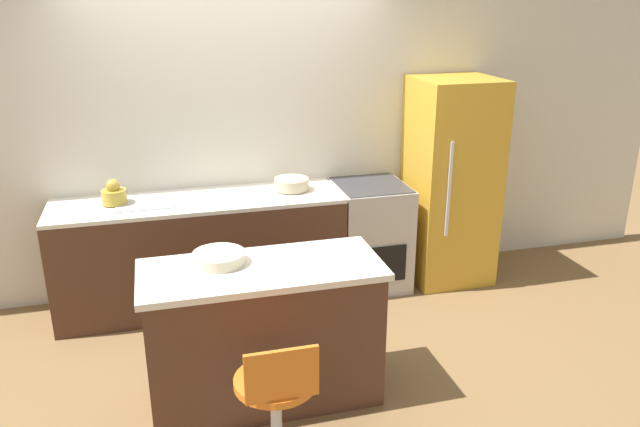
# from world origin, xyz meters

# --- Properties ---
(ground_plane) EXTENTS (14.00, 14.00, 0.00)m
(ground_plane) POSITION_xyz_m (0.00, 0.00, 0.00)
(ground_plane) COLOR brown
(wall_back) EXTENTS (8.00, 0.06, 2.60)m
(wall_back) POSITION_xyz_m (0.00, 0.68, 1.30)
(wall_back) COLOR beige
(wall_back) RESTS_ON ground_plane
(back_counter) EXTENTS (2.24, 0.63, 0.90)m
(back_counter) POSITION_xyz_m (-0.34, 0.33, 0.45)
(back_counter) COLOR #4C2D1E
(back_counter) RESTS_ON ground_plane
(kitchen_island) EXTENTS (1.43, 0.61, 0.89)m
(kitchen_island) POSITION_xyz_m (-0.08, -1.03, 0.45)
(kitchen_island) COLOR #4C2D1E
(kitchen_island) RESTS_ON ground_plane
(oven_range) EXTENTS (0.59, 0.64, 0.90)m
(oven_range) POSITION_xyz_m (1.09, 0.33, 0.45)
(oven_range) COLOR #B7B2A8
(oven_range) RESTS_ON ground_plane
(refrigerator) EXTENTS (0.67, 0.68, 1.75)m
(refrigerator) POSITION_xyz_m (1.80, 0.32, 0.88)
(refrigerator) COLOR gold
(refrigerator) RESTS_ON ground_plane
(stool_chair) EXTENTS (0.43, 0.43, 0.83)m
(stool_chair) POSITION_xyz_m (-0.13, -1.70, 0.41)
(stool_chair) COLOR #B7B7BC
(stool_chair) RESTS_ON ground_plane
(kettle) EXTENTS (0.18, 0.18, 0.19)m
(kettle) POSITION_xyz_m (-0.95, 0.37, 0.97)
(kettle) COLOR #B29333
(kettle) RESTS_ON back_counter
(mixing_bowl) EXTENTS (0.28, 0.28, 0.09)m
(mixing_bowl) POSITION_xyz_m (0.42, 0.37, 0.95)
(mixing_bowl) COLOR #C1B28E
(mixing_bowl) RESTS_ON back_counter
(fruit_bowl) EXTENTS (0.31, 0.31, 0.07)m
(fruit_bowl) POSITION_xyz_m (-0.31, -0.92, 0.93)
(fruit_bowl) COLOR beige
(fruit_bowl) RESTS_ON kitchen_island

